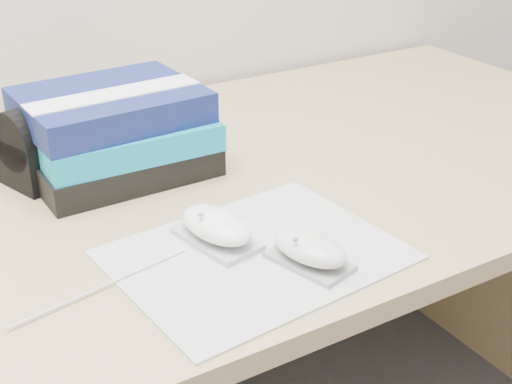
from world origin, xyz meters
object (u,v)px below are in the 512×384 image
desk (213,277)px  pouch (49,142)px  book_stack (115,132)px  mouse_front (310,250)px  mouse_rear (217,227)px

desk → pouch: size_ratio=10.43×
pouch → book_stack: bearing=-16.4°
desk → pouch: 0.39m
desk → pouch: bearing=166.5°
mouse_front → book_stack: bearing=104.3°
desk → mouse_front: size_ratio=13.74×
mouse_front → pouch: pouch is taller
book_stack → mouse_rear: bearing=-84.7°
pouch → desk: bearing=-13.5°
book_stack → pouch: 0.10m
mouse_rear → mouse_front: mouse_rear is taller
desk → mouse_rear: size_ratio=12.54×
mouse_rear → book_stack: 0.28m
mouse_front → pouch: size_ratio=0.76×
book_stack → mouse_front: bearing=-75.7°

